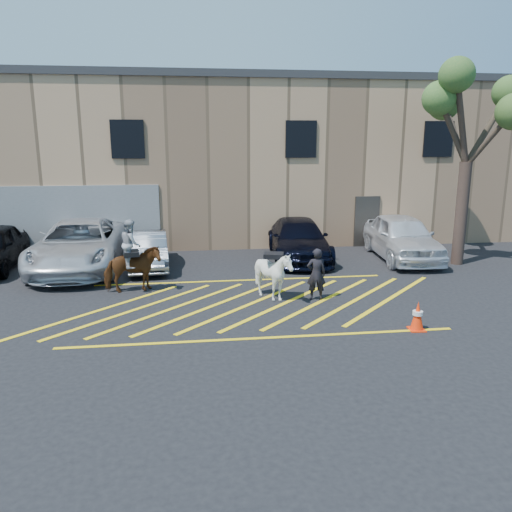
{
  "coord_description": "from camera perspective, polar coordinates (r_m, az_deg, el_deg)",
  "views": [
    {
      "loc": [
        -1.55,
        -13.75,
        4.61
      ],
      "look_at": [
        0.25,
        0.2,
        1.3
      ],
      "focal_mm": 35.0,
      "sensor_mm": 36.0,
      "label": 1
    }
  ],
  "objects": [
    {
      "name": "warehouse",
      "position": [
        25.81,
        -4.02,
        11.08
      ],
      "size": [
        32.42,
        10.2,
        7.3
      ],
      "color": "tan",
      "rests_on": "ground"
    },
    {
      "name": "car_silver_sedan",
      "position": [
        18.67,
        -12.26,
        0.66
      ],
      "size": [
        1.71,
        4.01,
        1.28
      ],
      "primitive_type": "imported",
      "rotation": [
        0.0,
        0.0,
        0.09
      ],
      "color": "gray",
      "rests_on": "ground"
    },
    {
      "name": "ground",
      "position": [
        14.59,
        -0.89,
        -5.18
      ],
      "size": [
        90.0,
        90.0,
        0.0
      ],
      "primitive_type": "plane",
      "color": "black",
      "rests_on": "ground"
    },
    {
      "name": "saddled_white",
      "position": [
        14.55,
        2.02,
        -2.14
      ],
      "size": [
        1.48,
        1.6,
        1.49
      ],
      "color": "silver",
      "rests_on": "ground"
    },
    {
      "name": "handler",
      "position": [
        14.64,
        6.9,
        -2.07
      ],
      "size": [
        0.6,
        0.44,
        1.54
      ],
      "primitive_type": "imported",
      "rotation": [
        0.0,
        0.0,
        3.01
      ],
      "color": "black",
      "rests_on": "ground"
    },
    {
      "name": "tree",
      "position": [
        19.87,
        23.36,
        15.32
      ],
      "size": [
        3.99,
        4.37,
        7.31
      ],
      "color": "#402F27",
      "rests_on": "ground"
    },
    {
      "name": "car_blue_suv",
      "position": [
        19.68,
        4.87,
        1.9
      ],
      "size": [
        2.47,
        5.34,
        1.51
      ],
      "primitive_type": "imported",
      "rotation": [
        0.0,
        0.0,
        -0.07
      ],
      "color": "black",
      "rests_on": "ground"
    },
    {
      "name": "car_white_suv",
      "position": [
        20.35,
        16.33,
        2.11
      ],
      "size": [
        2.44,
        5.25,
        1.74
      ],
      "primitive_type": "imported",
      "rotation": [
        0.0,
        0.0,
        -0.08
      ],
      "color": "white",
      "rests_on": "ground"
    },
    {
      "name": "car_white_pickup",
      "position": [
        19.09,
        -19.52,
        1.19
      ],
      "size": [
        3.04,
        6.37,
        1.75
      ],
      "primitive_type": "imported",
      "rotation": [
        0.0,
        0.0,
        0.02
      ],
      "color": "silver",
      "rests_on": "ground"
    },
    {
      "name": "traffic_cone",
      "position": [
        12.98,
        17.98,
        -6.53
      ],
      "size": [
        0.41,
        0.41,
        0.73
      ],
      "color": "#FF330A",
      "rests_on": "ground"
    },
    {
      "name": "mounted_bay",
      "position": [
        15.68,
        -13.99,
        -0.81
      ],
      "size": [
        1.81,
        1.05,
        2.25
      ],
      "color": "#5B3115",
      "rests_on": "ground"
    },
    {
      "name": "hatching_zone",
      "position": [
        14.3,
        -0.75,
        -5.54
      ],
      "size": [
        12.6,
        5.12,
        0.01
      ],
      "color": "yellow",
      "rests_on": "ground"
    }
  ]
}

